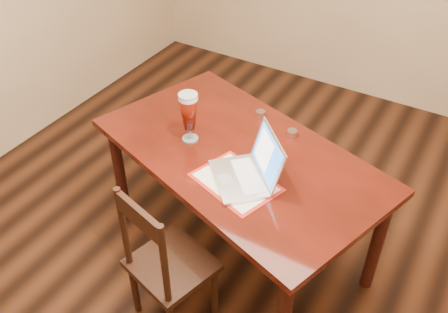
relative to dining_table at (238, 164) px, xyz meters
The scene contains 4 objects.
ground 0.74m from the dining_table, 56.52° to the right, with size 5.00×5.00×0.00m, color black.
room_shell 1.08m from the dining_table, 56.52° to the right, with size 4.51×5.01×2.71m.
dining_table is the anchor object (origin of this frame).
dining_chair 0.71m from the dining_table, 95.07° to the right, with size 0.50×0.49×0.97m.
Camera 1 is at (0.96, -1.78, 2.56)m, focal length 40.00 mm.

